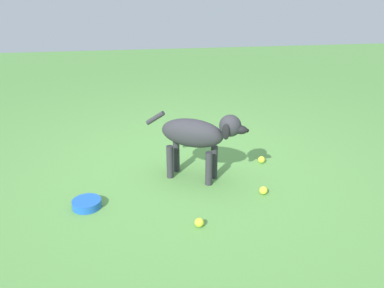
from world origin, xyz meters
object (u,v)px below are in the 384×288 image
(water_bowl, at_px, (87,204))
(dog, at_px, (198,135))
(tennis_ball_2, at_px, (199,222))
(tennis_ball_1, at_px, (262,160))
(tennis_ball_0, at_px, (263,190))

(water_bowl, bearing_deg, dog, 109.83)
(tennis_ball_2, height_order, water_bowl, tennis_ball_2)
(tennis_ball_2, bearing_deg, water_bowl, -115.79)
(dog, distance_m, tennis_ball_1, 0.78)
(tennis_ball_1, distance_m, tennis_ball_2, 1.21)
(dog, height_order, tennis_ball_1, dog)
(dog, relative_size, tennis_ball_0, 12.25)
(dog, relative_size, tennis_ball_2, 12.25)
(tennis_ball_0, distance_m, water_bowl, 1.40)
(dog, height_order, tennis_ball_0, dog)
(dog, height_order, tennis_ball_2, dog)
(dog, distance_m, tennis_ball_0, 0.70)
(water_bowl, bearing_deg, tennis_ball_2, 64.21)
(water_bowl, bearing_deg, tennis_ball_1, 109.09)
(dog, bearing_deg, tennis_ball_1, 48.71)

